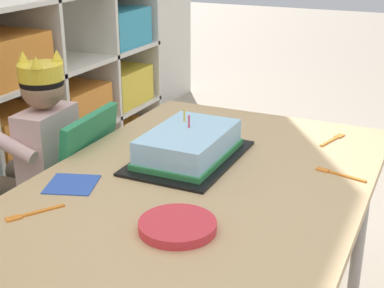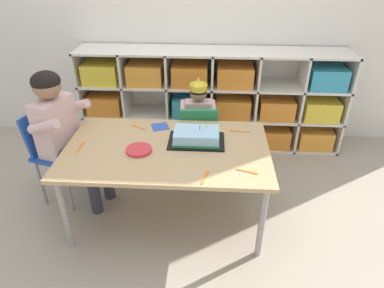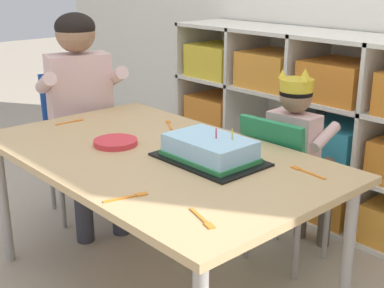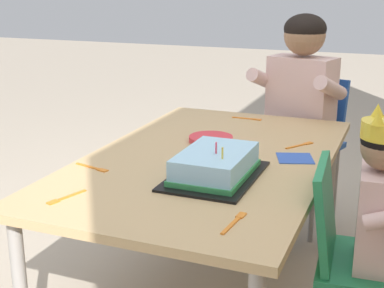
{
  "view_description": "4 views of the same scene",
  "coord_description": "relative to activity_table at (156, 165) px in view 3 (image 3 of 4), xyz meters",
  "views": [
    {
      "loc": [
        -1.11,
        -0.53,
        1.19
      ],
      "look_at": [
        0.03,
        0.01,
        0.7
      ],
      "focal_mm": 51.8,
      "sensor_mm": 36.0,
      "label": 1
    },
    {
      "loc": [
        0.28,
        -1.91,
        1.78
      ],
      "look_at": [
        0.17,
        -0.02,
        0.63
      ],
      "focal_mm": 31.69,
      "sensor_mm": 36.0,
      "label": 2
    },
    {
      "loc": [
        1.46,
        -1.13,
        1.23
      ],
      "look_at": [
        0.17,
        0.03,
        0.66
      ],
      "focal_mm": 49.18,
      "sensor_mm": 36.0,
      "label": 3
    },
    {
      "loc": [
        1.73,
        0.63,
        1.18
      ],
      "look_at": [
        0.12,
        -0.02,
        0.66
      ],
      "focal_mm": 51.1,
      "sensor_mm": 36.0,
      "label": 4
    }
  ],
  "objects": [
    {
      "name": "activity_table",
      "position": [
        0.0,
        0.0,
        0.0
      ],
      "size": [
        1.37,
        0.82,
        0.59
      ],
      "color": "tan",
      "rests_on": "ground"
    },
    {
      "name": "fork_near_cake_tray",
      "position": [
        0.27,
        -0.31,
        0.05
      ],
      "size": [
        0.05,
        0.14,
        0.0
      ],
      "rotation": [
        0.0,
        0.0,
        4.48
      ],
      "color": "orange",
      "rests_on": "activity_table"
    },
    {
      "name": "storage_cubby_shelf",
      "position": [
        0.29,
        1.08,
        -0.11
      ],
      "size": [
        2.46,
        0.37,
        0.94
      ],
      "color": "silver",
      "rests_on": "ground"
    },
    {
      "name": "classroom_chair_blue",
      "position": [
        0.19,
        0.52,
        -0.14
      ],
      "size": [
        0.34,
        0.34,
        0.67
      ],
      "rotation": [
        0.0,
        0.0,
        3.21
      ],
      "color": "#238451",
      "rests_on": "ground"
    },
    {
      "name": "classroom_chair_adult_side",
      "position": [
        -0.87,
        0.18,
        -0.09
      ],
      "size": [
        0.41,
        0.43,
        0.73
      ],
      "rotation": [
        0.0,
        0.0,
        1.29
      ],
      "color": "#1E4CA8",
      "rests_on": "ground"
    },
    {
      "name": "fork_at_table_front_edge",
      "position": [
        -0.25,
        0.28,
        0.05
      ],
      "size": [
        0.12,
        0.09,
        0.0
      ],
      "rotation": [
        0.0,
        0.0,
        5.72
      ],
      "color": "orange",
      "rests_on": "activity_table"
    },
    {
      "name": "paper_plate_stack",
      "position": [
        -0.18,
        -0.06,
        0.06
      ],
      "size": [
        0.17,
        0.17,
        0.02
      ],
      "primitive_type": "cylinder",
      "color": "#DB333D",
      "rests_on": "activity_table"
    },
    {
      "name": "child_with_crown",
      "position": [
        0.18,
        0.63,
        -0.01
      ],
      "size": [
        0.31,
        0.31,
        0.85
      ],
      "rotation": [
        0.0,
        0.0,
        3.21
      ],
      "color": "beige",
      "rests_on": "ground"
    },
    {
      "name": "adult_helper_seated",
      "position": [
        -0.76,
        0.15,
        0.1
      ],
      "size": [
        0.47,
        0.46,
        1.04
      ],
      "rotation": [
        0.0,
        0.0,
        1.29
      ],
      "color": "beige",
      "rests_on": "ground"
    },
    {
      "name": "fork_near_child_seat",
      "position": [
        -0.58,
        -0.02,
        0.05
      ],
      "size": [
        0.02,
        0.14,
        0.0
      ],
      "rotation": [
        0.0,
        0.0,
        4.7
      ],
      "color": "orange",
      "rests_on": "activity_table"
    },
    {
      "name": "fork_by_napkin",
      "position": [
        0.52,
        -0.25,
        0.05
      ],
      "size": [
        0.13,
        0.05,
        0.0
      ],
      "rotation": [
        0.0,
        0.0,
        2.85
      ],
      "color": "orange",
      "rests_on": "activity_table"
    },
    {
      "name": "paper_napkin_square",
      "position": [
        -0.09,
        0.29,
        0.05
      ],
      "size": [
        0.15,
        0.15,
        0.0
      ],
      "primitive_type": "cube",
      "rotation": [
        0.0,
        0.0,
        0.33
      ],
      "color": "#3356B7",
      "rests_on": "activity_table"
    },
    {
      "name": "fork_scattered_mid_table",
      "position": [
        0.49,
        0.25,
        0.05
      ],
      "size": [
        0.14,
        0.03,
        0.0
      ],
      "rotation": [
        0.0,
        0.0,
        6.2
      ],
      "color": "orange",
      "rests_on": "activity_table"
    },
    {
      "name": "birthday_cake_on_tray",
      "position": [
        0.19,
        0.09,
        0.08
      ],
      "size": [
        0.38,
        0.26,
        0.12
      ],
      "color": "black",
      "rests_on": "activity_table"
    }
  ]
}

